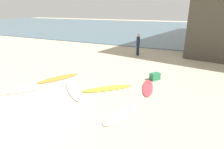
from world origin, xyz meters
TOP-DOWN VIEW (x-y plane):
  - ground_plane at (0.00, 0.00)m, footprint 120.00×120.00m
  - ocean_water at (0.00, 34.13)m, footprint 120.00×40.00m
  - surfboard_0 at (-1.35, 3.56)m, footprint 1.56×2.46m
  - surfboard_1 at (3.56, 4.42)m, footprint 1.01×2.26m
  - surfboard_2 at (1.79, 3.44)m, footprint 2.21×2.13m
  - surfboard_3 at (0.39, 2.61)m, footprint 2.27×2.21m
  - surfboard_4 at (3.30, 1.57)m, footprint 0.98×2.10m
  - surfboard_5 at (-2.01, 1.34)m, footprint 1.84×1.92m
  - beachgoer_near at (0.94, 10.91)m, footprint 0.40×0.40m
  - beach_cooler at (3.62, 5.71)m, footprint 0.58×0.64m

SIDE VIEW (x-z plane):
  - ground_plane at x=0.00m, z-range 0.00..0.00m
  - surfboard_4 at x=3.30m, z-range 0.00..0.06m
  - surfboard_5 at x=-2.01m, z-range 0.00..0.07m
  - surfboard_0 at x=-1.35m, z-range 0.00..0.07m
  - surfboard_2 at x=1.79m, z-range 0.00..0.08m
  - surfboard_1 at x=3.56m, z-range 0.00..0.08m
  - ocean_water at x=0.00m, z-range 0.00..0.08m
  - surfboard_3 at x=0.39m, z-range 0.00..0.08m
  - beach_cooler at x=3.62m, z-range 0.00..0.40m
  - beachgoer_near at x=0.94m, z-range 0.11..1.89m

